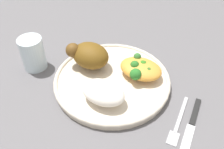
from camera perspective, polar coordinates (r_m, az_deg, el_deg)
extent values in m
plane|color=#5C5A5D|center=(0.64, 0.00, -2.05)|extent=(2.00, 2.00, 0.00)
cylinder|color=beige|center=(0.63, 0.00, -1.55)|extent=(0.29, 0.29, 0.02)
torus|color=beige|center=(0.63, 0.00, -1.03)|extent=(0.29, 0.29, 0.01)
ellipsoid|color=brown|center=(0.64, -4.92, 4.34)|extent=(0.10, 0.08, 0.06)
sphere|color=brown|center=(0.65, -8.65, 5.71)|extent=(0.04, 0.04, 0.04)
ellipsoid|color=white|center=(0.56, -2.01, -4.09)|extent=(0.10, 0.07, 0.04)
ellipsoid|color=gold|center=(0.63, 6.57, 1.33)|extent=(0.11, 0.08, 0.03)
sphere|color=#2A7228|center=(0.60, 5.40, 0.05)|extent=(0.03, 0.03, 0.03)
sphere|color=#31761F|center=(0.63, 7.06, 2.13)|extent=(0.02, 0.02, 0.02)
sphere|color=#2C6F26|center=(0.62, 5.20, 2.14)|extent=(0.02, 0.02, 0.02)
sphere|color=#346623|center=(0.62, 8.29, 0.82)|extent=(0.02, 0.02, 0.02)
sphere|color=#346E2F|center=(0.64, 5.79, 4.05)|extent=(0.02, 0.02, 0.02)
cube|color=#B2B2B7|center=(0.59, 15.49, -8.59)|extent=(0.01, 0.11, 0.01)
cube|color=#B2B2B7|center=(0.55, 13.75, -13.92)|extent=(0.02, 0.04, 0.00)
cube|color=black|center=(0.61, 18.48, -7.87)|extent=(0.02, 0.08, 0.01)
cube|color=silver|center=(0.55, 16.45, -15.19)|extent=(0.02, 0.11, 0.00)
cylinder|color=silver|center=(0.69, -17.61, 4.60)|extent=(0.06, 0.06, 0.09)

